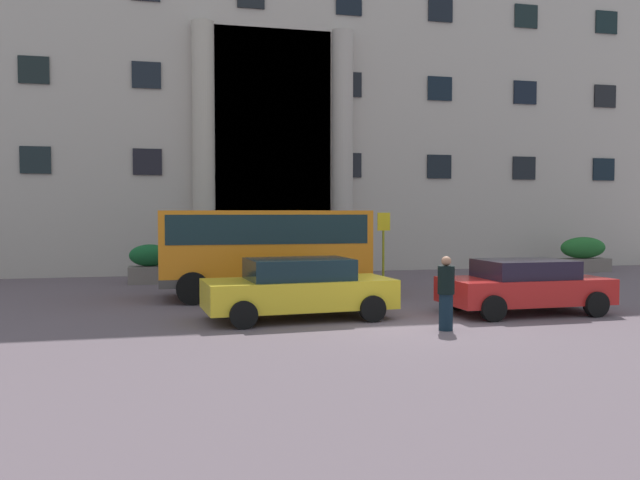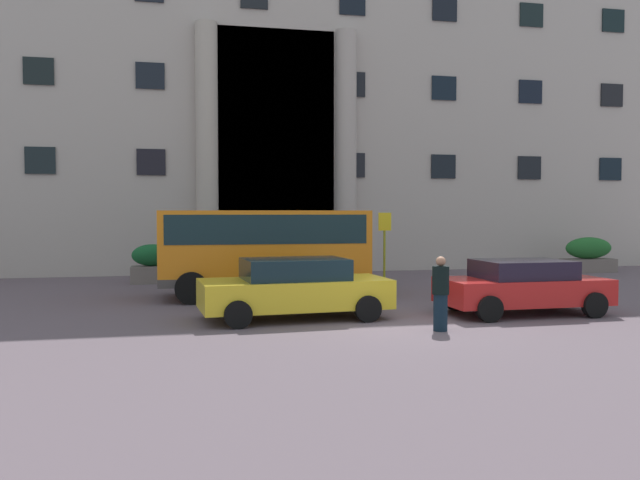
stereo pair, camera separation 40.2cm
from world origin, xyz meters
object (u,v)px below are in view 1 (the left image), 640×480
Objects in this scene: hedge_planter_far_east at (237,259)px; parked_sedan_second at (299,288)px; pedestrian_child_trailing at (446,293)px; orange_minibus at (264,245)px; hedge_planter_far_west at (150,265)px; parked_estate_mid at (524,286)px; hedge_planter_entrance_left at (583,255)px; bus_stop_sign at (383,241)px; motorcycle_near_kerb at (304,290)px.

parked_sedan_second is (0.50, -8.93, -0.07)m from hedge_planter_far_east.
parked_sedan_second is 2.85× the size of pedestrian_child_trailing.
orange_minibus is 4.12× the size of hedge_planter_far_west.
parked_estate_mid is at bearing -36.88° from orange_minibus.
orange_minibus reaches higher than hedge_planter_entrance_left.
hedge_planter_far_east is at bearing -72.23° from pedestrian_child_trailing.
pedestrian_child_trailing is (2.77, -2.20, 0.06)m from parked_sedan_second.
parked_sedan_second is 5.68m from parked_estate_mid.
pedestrian_child_trailing is (2.97, -6.35, -0.75)m from orange_minibus.
hedge_planter_far_west is (-3.08, -0.16, -0.14)m from hedge_planter_far_east.
parked_sedan_second is 3.54m from pedestrian_child_trailing.
orange_minibus reaches higher than parked_estate_mid.
hedge_planter_entrance_left is (14.35, 5.11, -0.85)m from orange_minibus.
bus_stop_sign is 1.32× the size of motorcycle_near_kerb.
pedestrian_child_trailing is (2.25, -4.07, 0.35)m from motorcycle_near_kerb.
motorcycle_near_kerb is (0.72, -2.29, -1.10)m from orange_minibus.
motorcycle_near_kerb is 1.19× the size of pedestrian_child_trailing.
hedge_planter_far_east is at bearing 94.92° from orange_minibus.
bus_stop_sign is 7.12m from parked_sedan_second.
parked_sedan_second is 2.40× the size of motorcycle_near_kerb.
parked_sedan_second is 1.96m from motorcycle_near_kerb.
orange_minibus reaches higher than motorcycle_near_kerb.
hedge_planter_entrance_left is 0.48× the size of parked_sedan_second.
hedge_planter_entrance_left is (10.07, 3.49, -0.85)m from bus_stop_sign.
parked_estate_mid is at bearing -131.15° from hedge_planter_entrance_left.
hedge_planter_far_east is 0.86× the size of hedge_planter_entrance_left.
hedge_planter_far_east is 1.27× the size of hedge_planter_far_west.
parked_sedan_second is (-14.16, -9.26, 0.03)m from hedge_planter_entrance_left.
pedestrian_child_trailing is (-1.31, -7.97, -0.76)m from bus_stop_sign.
orange_minibus is 4.58m from bus_stop_sign.
orange_minibus is 3.25× the size of hedge_planter_far_east.
hedge_planter_entrance_left reaches higher than motorcycle_near_kerb.
hedge_planter_entrance_left is (14.66, 0.33, -0.10)m from hedge_planter_far_east.
orange_minibus is 7.05m from pedestrian_child_trailing.
hedge_planter_far_west is 12.68m from pedestrian_child_trailing.
bus_stop_sign is 8.28m from hedge_planter_far_west.
hedge_planter_entrance_left is 16.15m from pedestrian_child_trailing.
bus_stop_sign reaches higher than hedge_planter_far_west.
hedge_planter_far_west is (-7.67, 2.99, -0.89)m from bus_stop_sign.
motorcycle_near_kerb is at bearing -59.69° from pedestrian_child_trailing.
bus_stop_sign is 8.12m from pedestrian_child_trailing.
pedestrian_child_trailing reaches higher than hedge_planter_far_west.
hedge_planter_far_west is at bearing 111.30° from motorcycle_near_kerb.
parked_estate_mid is (5.66, -0.46, -0.04)m from parked_sedan_second.
bus_stop_sign reaches higher than pedestrian_child_trailing.
hedge_planter_entrance_left is 0.54× the size of parked_estate_mid.
parked_sedan_second is 1.12× the size of parked_estate_mid.
bus_stop_sign is 5.61m from hedge_planter_far_east.
pedestrian_child_trailing is at bearing -73.61° from hedge_planter_far_east.
pedestrian_child_trailing is (6.36, -10.97, 0.13)m from hedge_planter_far_west.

